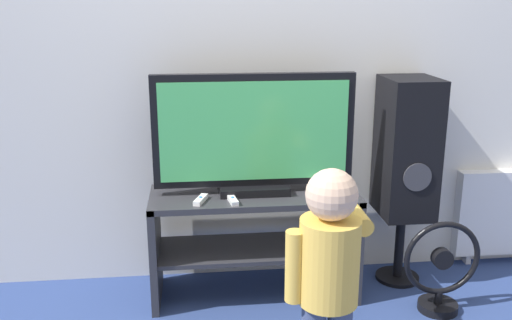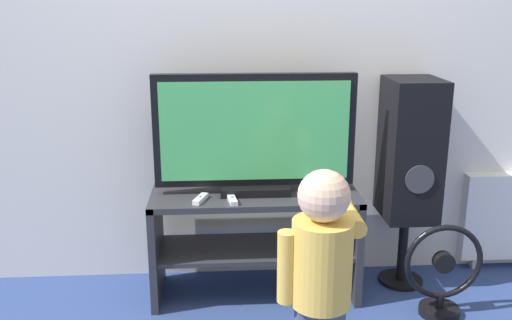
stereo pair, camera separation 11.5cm
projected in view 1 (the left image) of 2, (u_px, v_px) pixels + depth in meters
ground_plane at (259, 312)px, 2.83m from camera, size 16.00×16.00×0.00m
wall_back at (248, 38)px, 2.93m from camera, size 10.00×0.06×2.60m
tv_stand at (254, 229)px, 2.92m from camera, size 1.05×0.40×0.55m
television at (254, 135)px, 2.80m from camera, size 0.99×0.20×0.60m
game_console at (314, 188)px, 2.87m from camera, size 0.04×0.20×0.05m
remote_primary at (201, 200)px, 2.74m from camera, size 0.08×0.13×0.03m
remote_secondary at (233, 200)px, 2.74m from camera, size 0.05×0.13×0.03m
child at (329, 262)px, 2.16m from camera, size 0.34×0.50×0.91m
speaker_tower at (406, 151)px, 2.96m from camera, size 0.26×0.34×1.12m
floor_fan at (441, 271)px, 2.79m from camera, size 0.38×0.20×0.47m
radiator at (507, 212)px, 3.29m from camera, size 0.61×0.08×0.56m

